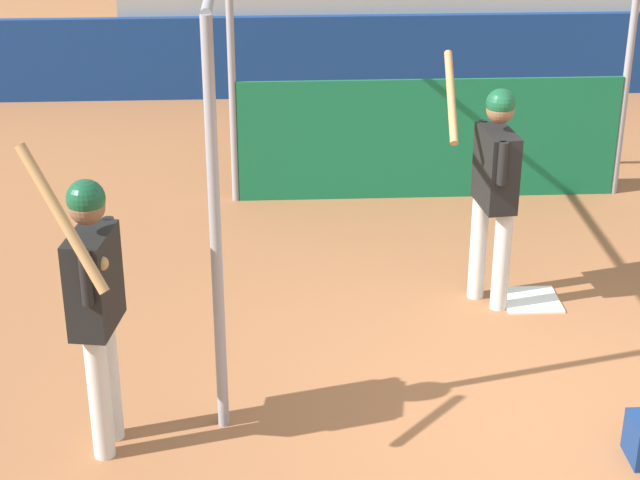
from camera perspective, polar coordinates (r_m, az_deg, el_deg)
name	(u,v)px	position (r m, az deg, el deg)	size (l,w,h in m)	color
ground_plane	(544,422)	(7.09, 11.85, -9.49)	(60.00, 60.00, 0.00)	#935B38
outfield_wall	(406,56)	(13.49, 4.61, 9.78)	(24.00, 0.12, 1.02)	navy
batting_cage	(443,102)	(9.39, 6.58, 7.32)	(3.75, 3.87, 2.66)	gray
home_plate	(531,300)	(8.55, 11.17, -3.15)	(0.44, 0.44, 0.02)	white
player_batter	(494,178)	(8.06, 9.25, 3.30)	(0.52, 0.89, 1.87)	silver
player_waiting	(95,293)	(6.31, -11.93, -2.79)	(0.49, 0.79, 2.06)	silver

